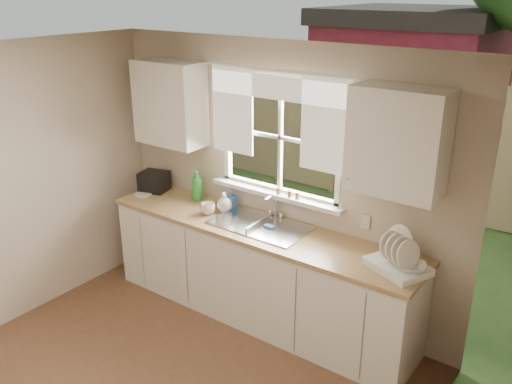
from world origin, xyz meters
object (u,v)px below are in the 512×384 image
Objects in this scene: cup at (208,209)px; black_appliance at (154,181)px; dish_rack at (398,261)px; soap_bottle_a at (197,185)px.

black_appliance is (-0.85, 0.15, 0.05)m from cup.
black_appliance is at bearing 166.83° from cup.
dish_rack reaches higher than cup.
dish_rack reaches higher than black_appliance.
soap_bottle_a is 2.32× the size of cup.
black_appliance is at bearing 177.87° from dish_rack.
dish_rack is 2.17m from soap_bottle_a.
dish_rack is 1.69× the size of soap_bottle_a.
black_appliance is (-2.70, 0.10, 0.03)m from dish_rack.
dish_rack is 3.92× the size of cup.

